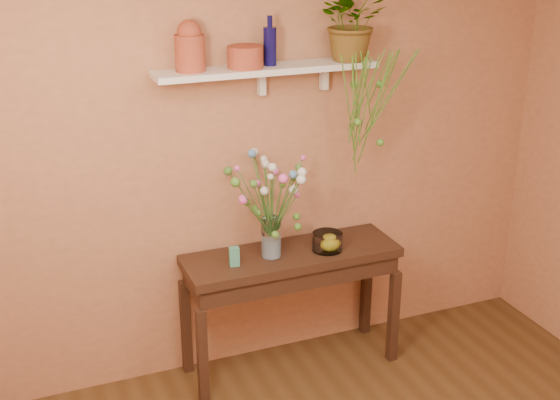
{
  "coord_description": "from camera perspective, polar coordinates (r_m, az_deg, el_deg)",
  "views": [
    {
      "loc": [
        -1.4,
        -1.95,
        2.71
      ],
      "look_at": [
        0.0,
        1.55,
        1.25
      ],
      "focal_mm": 46.62,
      "sensor_mm": 36.0,
      "label": 1
    }
  ],
  "objects": [
    {
      "name": "room",
      "position": [
        2.75,
        12.21,
        -8.92
      ],
      "size": [
        4.04,
        4.04,
        2.7
      ],
      "color": "#50351B",
      "rests_on": "ground"
    },
    {
      "name": "glass_vase",
      "position": [
        4.35,
        -0.7,
        -3.17
      ],
      "size": [
        0.12,
        0.12,
        0.25
      ],
      "color": "white",
      "rests_on": "sideboard"
    },
    {
      "name": "terracotta_pot",
      "position": [
        4.09,
        -2.75,
        11.14
      ],
      "size": [
        0.25,
        0.25,
        0.12
      ],
      "primitive_type": "cylinder",
      "rotation": [
        0.0,
        0.0,
        0.3
      ],
      "color": "#A73F26",
      "rests_on": "wall_shelf"
    },
    {
      "name": "blue_bottle",
      "position": [
        4.15,
        -0.8,
        12.05
      ],
      "size": [
        0.09,
        0.09,
        0.28
      ],
      "color": "#0C093E",
      "rests_on": "wall_shelf"
    },
    {
      "name": "glass_bowl",
      "position": [
        4.46,
        3.73,
        -3.33
      ],
      "size": [
        0.19,
        0.19,
        0.11
      ],
      "color": "white",
      "rests_on": "sideboard"
    },
    {
      "name": "terracotta_jug",
      "position": [
        4.01,
        -7.09,
        11.83
      ],
      "size": [
        0.18,
        0.18,
        0.27
      ],
      "color": "#A73F26",
      "rests_on": "wall_shelf"
    },
    {
      "name": "spider_plant",
      "position": [
        4.31,
        5.75,
        13.8
      ],
      "size": [
        0.45,
        0.4,
        0.45
      ],
      "primitive_type": "imported",
      "rotation": [
        0.0,
        0.0,
        -0.14
      ],
      "color": "#4A7F29",
      "rests_on": "wall_shelf"
    },
    {
      "name": "plant_fronds",
      "position": [
        4.27,
        6.89,
        7.56
      ],
      "size": [
        0.51,
        0.35,
        0.77
      ],
      "color": "#4A7F29",
      "rests_on": "wall_shelf"
    },
    {
      "name": "carton",
      "position": [
        4.26,
        -3.61,
        -4.45
      ],
      "size": [
        0.06,
        0.05,
        0.12
      ],
      "primitive_type": "cube",
      "rotation": [
        0.0,
        0.0,
        -0.15
      ],
      "color": "teal",
      "rests_on": "sideboard"
    },
    {
      "name": "wall_shelf",
      "position": [
        4.17,
        -0.9,
        10.2
      ],
      "size": [
        1.3,
        0.24,
        0.19
      ],
      "color": "white",
      "rests_on": "room"
    },
    {
      "name": "sideboard",
      "position": [
        4.5,
        0.9,
        -5.44
      ],
      "size": [
        1.33,
        0.43,
        0.81
      ],
      "color": "#392217",
      "rests_on": "ground"
    },
    {
      "name": "bouquet",
      "position": [
        4.21,
        -0.76,
        1.17
      ],
      "size": [
        0.54,
        0.55,
        0.5
      ],
      "color": "#386B28",
      "rests_on": "glass_vase"
    },
    {
      "name": "lemon",
      "position": [
        4.46,
        3.9,
        -3.39
      ],
      "size": [
        0.08,
        0.08,
        0.08
      ],
      "primitive_type": "sphere",
      "color": "#FFF633",
      "rests_on": "glass_bowl"
    }
  ]
}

